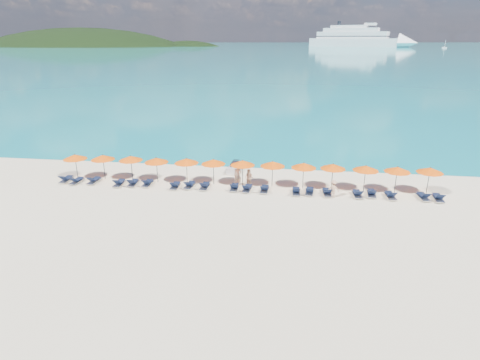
# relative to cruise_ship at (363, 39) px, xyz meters

# --- Properties ---
(ground) EXTENTS (1400.00, 1400.00, 0.00)m
(ground) POSITION_rel_cruise_ship_xyz_m (-91.89, -559.61, -10.24)
(ground) COLOR beige
(sea) EXTENTS (1600.00, 1300.00, 0.01)m
(sea) POSITION_rel_cruise_ship_xyz_m (-91.89, 100.39, -10.23)
(sea) COLOR #1FA9B2
(sea) RESTS_ON ground
(headland_main) EXTENTS (374.00, 242.00, 126.50)m
(headland_main) POSITION_rel_cruise_ship_xyz_m (-391.89, -19.61, -48.24)
(headland_main) COLOR black
(headland_main) RESTS_ON ground
(headland_small) EXTENTS (162.00, 126.00, 85.50)m
(headland_small) POSITION_rel_cruise_ship_xyz_m (-241.89, 0.39, -45.24)
(headland_small) COLOR black
(headland_small) RESTS_ON ground
(cruise_ship) EXTENTS (138.86, 76.02, 39.35)m
(cruise_ship) POSITION_rel_cruise_ship_xyz_m (0.00, 0.00, 0.00)
(cruise_ship) COLOR white
(cruise_ship) RESTS_ON ground
(sailboat_near) EXTENTS (5.11, 1.70, 9.38)m
(sailboat_near) POSITION_rel_cruise_ship_xyz_m (81.89, -73.19, -9.28)
(sailboat_near) COLOR white
(sailboat_near) RESTS_ON ground
(jetski) EXTENTS (1.25, 2.75, 0.95)m
(jetski) POSITION_rel_cruise_ship_xyz_m (-93.12, -550.94, -9.85)
(jetski) COLOR silver
(jetski) RESTS_ON ground
(beachgoer_a) EXTENTS (0.79, 0.70, 1.83)m
(beachgoer_a) POSITION_rel_cruise_ship_xyz_m (-92.36, -554.65, -9.33)
(beachgoer_a) COLOR tan
(beachgoer_a) RESTS_ON ground
(beachgoer_b) EXTENTS (0.85, 0.68, 1.54)m
(beachgoer_b) POSITION_rel_cruise_ship_xyz_m (-91.36, -554.82, -9.47)
(beachgoer_b) COLOR tan
(beachgoer_b) RESTS_ON ground
(beachgoer_c) EXTENTS (0.98, 0.58, 1.42)m
(beachgoer_c) POSITION_rel_cruise_ship_xyz_m (-84.49, -556.31, -9.53)
(beachgoer_c) COLOR tan
(beachgoer_c) RESTS_ON ground
(umbrella_0) EXTENTS (2.10, 2.10, 2.28)m
(umbrella_0) POSITION_rel_cruise_ship_xyz_m (-106.84, -554.77, -8.22)
(umbrella_0) COLOR black
(umbrella_0) RESTS_ON ground
(umbrella_1) EXTENTS (2.10, 2.10, 2.28)m
(umbrella_1) POSITION_rel_cruise_ship_xyz_m (-104.34, -554.58, -8.22)
(umbrella_1) COLOR black
(umbrella_1) RESTS_ON ground
(umbrella_2) EXTENTS (2.10, 2.10, 2.28)m
(umbrella_2) POSITION_rel_cruise_ship_xyz_m (-101.80, -554.51, -8.22)
(umbrella_2) COLOR black
(umbrella_2) RESTS_ON ground
(umbrella_3) EXTENTS (2.10, 2.10, 2.28)m
(umbrella_3) POSITION_rel_cruise_ship_xyz_m (-99.40, -554.76, -8.22)
(umbrella_3) COLOR black
(umbrella_3) RESTS_ON ground
(umbrella_4) EXTENTS (2.10, 2.10, 2.28)m
(umbrella_4) POSITION_rel_cruise_ship_xyz_m (-96.78, -554.64, -8.22)
(umbrella_4) COLOR black
(umbrella_4) RESTS_ON ground
(umbrella_5) EXTENTS (2.10, 2.10, 2.28)m
(umbrella_5) POSITION_rel_cruise_ship_xyz_m (-94.44, -554.60, -8.22)
(umbrella_5) COLOR black
(umbrella_5) RESTS_ON ground
(umbrella_6) EXTENTS (2.10, 2.10, 2.28)m
(umbrella_6) POSITION_rel_cruise_ship_xyz_m (-91.94, -554.60, -8.22)
(umbrella_6) COLOR black
(umbrella_6) RESTS_ON ground
(umbrella_7) EXTENTS (2.10, 2.10, 2.28)m
(umbrella_7) POSITION_rel_cruise_ship_xyz_m (-89.42, -554.55, -8.22)
(umbrella_7) COLOR black
(umbrella_7) RESTS_ON ground
(umbrella_8) EXTENTS (2.10, 2.10, 2.28)m
(umbrella_8) POSITION_rel_cruise_ship_xyz_m (-86.85, -554.64, -8.22)
(umbrella_8) COLOR black
(umbrella_8) RESTS_ON ground
(umbrella_9) EXTENTS (2.10, 2.10, 2.28)m
(umbrella_9) POSITION_rel_cruise_ship_xyz_m (-84.49, -554.57, -8.22)
(umbrella_9) COLOR black
(umbrella_9) RESTS_ON ground
(umbrella_10) EXTENTS (2.10, 2.10, 2.28)m
(umbrella_10) POSITION_rel_cruise_ship_xyz_m (-81.90, -554.69, -8.22)
(umbrella_10) COLOR black
(umbrella_10) RESTS_ON ground
(umbrella_11) EXTENTS (2.10, 2.10, 2.28)m
(umbrella_11) POSITION_rel_cruise_ship_xyz_m (-79.45, -554.71, -8.22)
(umbrella_11) COLOR black
(umbrella_11) RESTS_ON ground
(umbrella_12) EXTENTS (2.10, 2.10, 2.28)m
(umbrella_12) POSITION_rel_cruise_ship_xyz_m (-76.93, -554.57, -8.22)
(umbrella_12) COLOR black
(umbrella_12) RESTS_ON ground
(lounger_0) EXTENTS (0.69, 1.73, 0.66)m
(lounger_0) POSITION_rel_cruise_ship_xyz_m (-107.42, -555.70, -10.00)
(lounger_0) COLOR silver
(lounger_0) RESTS_ON ground
(lounger_1) EXTENTS (0.70, 1.73, 0.66)m
(lounger_1) POSITION_rel_cruise_ship_xyz_m (-106.30, -555.96, -10.00)
(lounger_1) COLOR silver
(lounger_1) RESTS_ON ground
(lounger_2) EXTENTS (0.70, 1.73, 0.66)m
(lounger_2) POSITION_rel_cruise_ship_xyz_m (-104.83, -555.72, -10.00)
(lounger_2) COLOR silver
(lounger_2) RESTS_ON ground
(lounger_3) EXTENTS (0.69, 1.73, 0.66)m
(lounger_3) POSITION_rel_cruise_ship_xyz_m (-102.41, -556.01, -10.00)
(lounger_3) COLOR silver
(lounger_3) RESTS_ON ground
(lounger_4) EXTENTS (0.70, 1.73, 0.66)m
(lounger_4) POSITION_rel_cruise_ship_xyz_m (-101.25, -555.81, -10.00)
(lounger_4) COLOR silver
(lounger_4) RESTS_ON ground
(lounger_5) EXTENTS (0.64, 1.71, 0.66)m
(lounger_5) POSITION_rel_cruise_ship_xyz_m (-99.99, -555.69, -10.00)
(lounger_5) COLOR silver
(lounger_5) RESTS_ON ground
(lounger_6) EXTENTS (0.68, 1.72, 0.66)m
(lounger_6) POSITION_rel_cruise_ship_xyz_m (-97.47, -556.01, -10.00)
(lounger_6) COLOR silver
(lounger_6) RESTS_ON ground
(lounger_7) EXTENTS (0.75, 1.74, 0.66)m
(lounger_7) POSITION_rel_cruise_ship_xyz_m (-96.30, -555.70, -10.00)
(lounger_7) COLOR silver
(lounger_7) RESTS_ON ground
(lounger_8) EXTENTS (0.66, 1.71, 0.66)m
(lounger_8) POSITION_rel_cruise_ship_xyz_m (-94.99, -555.76, -10.00)
(lounger_8) COLOR silver
(lounger_8) RESTS_ON ground
(lounger_9) EXTENTS (0.66, 1.71, 0.66)m
(lounger_9) POSITION_rel_cruise_ship_xyz_m (-92.48, -555.74, -10.00)
(lounger_9) COLOR silver
(lounger_9) RESTS_ON ground
(lounger_10) EXTENTS (0.77, 1.75, 0.66)m
(lounger_10) POSITION_rel_cruise_ship_xyz_m (-91.40, -555.86, -10.00)
(lounger_10) COLOR silver
(lounger_10) RESTS_ON ground
(lounger_11) EXTENTS (0.69, 1.73, 0.66)m
(lounger_11) POSITION_rel_cruise_ship_xyz_m (-89.97, -555.83, -10.00)
(lounger_11) COLOR silver
(lounger_11) RESTS_ON ground
(lounger_12) EXTENTS (0.67, 1.72, 0.66)m
(lounger_12) POSITION_rel_cruise_ship_xyz_m (-87.38, -555.99, -10.00)
(lounger_12) COLOR silver
(lounger_12) RESTS_ON ground
(lounger_13) EXTENTS (0.79, 1.76, 0.66)m
(lounger_13) POSITION_rel_cruise_ship_xyz_m (-86.32, -555.85, -10.00)
(lounger_13) COLOR silver
(lounger_13) RESTS_ON ground
(lounger_14) EXTENTS (0.76, 1.75, 0.66)m
(lounger_14) POSITION_rel_cruise_ship_xyz_m (-84.93, -555.89, -10.00)
(lounger_14) COLOR silver
(lounger_14) RESTS_ON ground
(lounger_15) EXTENTS (0.70, 1.73, 0.66)m
(lounger_15) POSITION_rel_cruise_ship_xyz_m (-82.56, -555.93, -10.00)
(lounger_15) COLOR silver
(lounger_15) RESTS_ON ground
(lounger_16) EXTENTS (0.76, 1.75, 0.66)m
(lounger_16) POSITION_rel_cruise_ship_xyz_m (-81.41, -555.65, -10.00)
(lounger_16) COLOR silver
(lounger_16) RESTS_ON ground
(lounger_17) EXTENTS (0.72, 1.73, 0.66)m
(lounger_17) POSITION_rel_cruise_ship_xyz_m (-80.02, -555.90, -10.00)
(lounger_17) COLOR silver
(lounger_17) RESTS_ON ground
(lounger_18) EXTENTS (0.75, 1.74, 0.66)m
(lounger_18) POSITION_rel_cruise_ship_xyz_m (-77.52, -555.81, -10.00)
(lounger_18) COLOR silver
(lounger_18) RESTS_ON ground
(lounger_19) EXTENTS (0.70, 1.73, 0.66)m
(lounger_19) POSITION_rel_cruise_ship_xyz_m (-76.45, -555.91, -10.00)
(lounger_19) COLOR silver
(lounger_19) RESTS_ON ground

